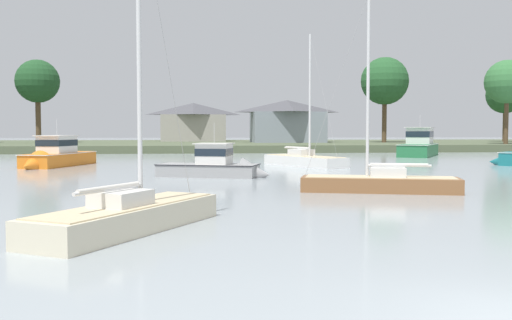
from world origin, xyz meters
TOP-DOWN VIEW (x-y plane):
  - far_shore_bank at (0.00, 88.86)m, footprint 192.29×43.23m
  - sailboat_white at (4.09, 40.66)m, footprint 6.27×9.38m
  - cruiser_grey at (-3.81, 29.57)m, footprint 8.01×4.66m
  - sailboat_wood at (3.94, 19.40)m, footprint 8.22×4.18m
  - sailboat_cream at (-7.56, 9.32)m, footprint 5.70×7.71m
  - cruiser_green at (21.78, 58.04)m, footprint 8.43×11.04m
  - cruiser_orange at (-17.64, 41.88)m, footprint 5.28×10.30m
  - mooring_buoy_white at (9.53, 53.08)m, footprint 0.34×0.34m
  - shore_tree_center_right at (26.13, 84.16)m, footprint 7.95×7.95m
  - shore_tree_far_left at (49.42, 87.62)m, footprint 6.56×6.56m
  - shore_tree_inland_c at (40.53, 71.53)m, footprint 6.49×6.49m
  - shore_tree_left_mid at (-30.95, 87.31)m, footprint 7.00×7.00m
  - cottage_near_water at (-5.84, 97.38)m, footprint 12.62×7.32m
  - cottage_hillside at (10.05, 86.92)m, footprint 12.90×9.71m

SIDE VIEW (x-z plane):
  - mooring_buoy_white at x=9.53m, z-range -0.13..0.25m
  - sailboat_wood at x=3.94m, z-range -5.12..5.58m
  - sailboat_cream at x=-7.56m, z-range -5.55..6.04m
  - sailboat_white at x=4.09m, z-range -5.75..6.27m
  - cruiser_grey at x=-3.81m, z-range -1.79..2.78m
  - far_shore_bank at x=0.00m, z-range 0.00..1.04m
  - cruiser_orange at x=-17.64m, z-range -1.93..3.18m
  - cruiser_green at x=21.78m, z-range -2.29..3.87m
  - cottage_near_water at x=-5.84m, z-range 1.16..8.23m
  - cottage_hillside at x=10.05m, z-range 1.16..8.30m
  - shore_tree_far_left at x=49.42m, z-range 3.52..15.12m
  - shore_tree_inland_c at x=40.53m, z-range 3.97..16.45m
  - shore_tree_left_mid at x=-30.95m, z-range 4.19..17.70m
  - shore_tree_center_right at x=26.13m, z-range 4.13..18.39m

